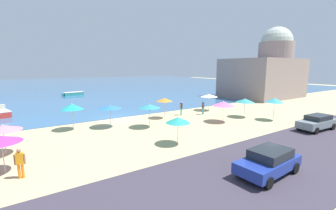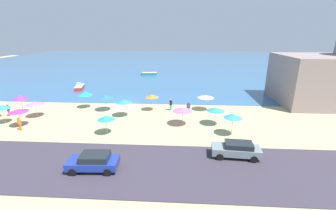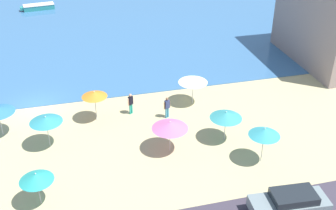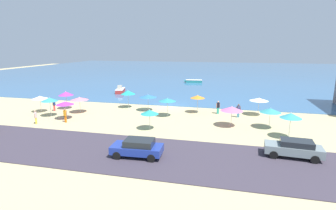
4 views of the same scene
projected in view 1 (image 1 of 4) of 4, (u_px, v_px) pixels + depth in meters
name	position (u px, v px, depth m)	size (l,w,h in m)	color
ground_plane	(118.00, 118.00, 27.08)	(160.00, 160.00, 0.00)	tan
sea	(55.00, 86.00, 72.21)	(150.00, 110.00, 0.05)	#376594
coastal_road	(240.00, 179.00, 12.30)	(80.00, 8.00, 0.06)	#3A3340
beach_umbrella_0	(209.00, 96.00, 31.47)	(2.35, 2.35, 2.38)	#B2B2B7
beach_umbrella_1	(164.00, 100.00, 26.65)	(1.91, 1.91, 2.51)	#B2B2B7
beach_umbrella_2	(149.00, 106.00, 22.58)	(2.22, 2.22, 2.46)	#B2B2B7
beach_umbrella_4	(110.00, 107.00, 22.67)	(2.37, 2.37, 2.37)	#B2B2B7
beach_umbrella_5	(178.00, 120.00, 17.62)	(1.94, 1.94, 2.27)	#B2B2B7
beach_umbrella_6	(223.00, 104.00, 24.85)	(2.45, 2.45, 2.39)	#B2B2B7
beach_umbrella_8	(72.00, 107.00, 21.65)	(2.09, 2.09, 2.65)	#B2B2B7
beach_umbrella_9	(245.00, 100.00, 27.32)	(2.25, 2.25, 2.36)	#B2B2B7
beach_umbrella_11	(3.00, 128.00, 15.39)	(2.34, 2.34, 2.20)	#B2B2B7
beach_umbrella_12	(275.00, 100.00, 25.66)	(2.03, 2.03, 2.64)	#B2B2B7
beach_umbrella_13	(1.00, 139.00, 12.69)	(2.14, 2.14, 2.30)	#B2B2B7
bather_2	(20.00, 162.00, 12.29)	(0.55, 0.30, 1.71)	orange
bather_3	(203.00, 107.00, 28.96)	(0.54, 0.33, 1.75)	teal
bather_4	(181.00, 108.00, 28.57)	(0.48, 0.39, 1.76)	teal
parked_car_0	(269.00, 161.00, 12.65)	(4.21, 2.13, 1.46)	navy
parked_car_2	(317.00, 122.00, 21.64)	(4.46, 2.03, 1.46)	slate
skiff_nearshore	(73.00, 94.00, 48.60)	(4.45, 1.88, 0.69)	teal
skiff_offshore	(1.00, 112.00, 27.97)	(2.42, 4.51, 1.47)	#BB312A
harbor_fortress	(267.00, 71.00, 46.66)	(15.16, 11.23, 14.36)	gray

